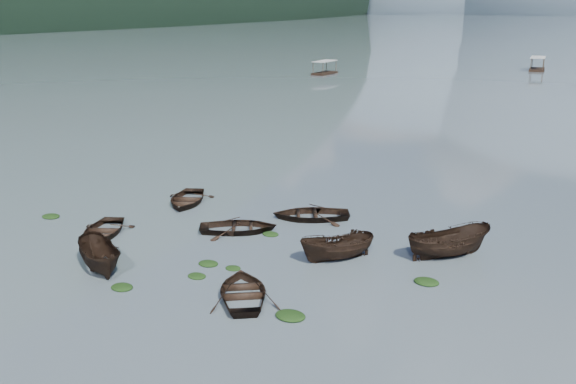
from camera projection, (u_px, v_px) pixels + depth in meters
The scene contains 20 objects.
ground_plane at pixel (153, 304), 27.87m from camera, with size 2400.00×2400.00×0.00m, color #4E5B62.
haze_mtn_a at pixel (436, 11), 902.14m from camera, with size 520.00×520.00×280.00m, color #475666.
rowboat_0 at pixel (103, 235), 36.22m from camera, with size 3.02×4.23×0.88m, color black.
rowboat_1 at pixel (239, 231), 36.73m from camera, with size 3.15×4.41×0.91m, color black.
rowboat_2 at pixel (101, 270), 31.47m from camera, with size 1.66×4.42×1.71m, color black.
rowboat_3 at pixel (244, 297), 28.59m from camera, with size 3.13×4.39×0.91m, color black.
rowboat_5 at pixel (337, 260), 32.67m from camera, with size 1.55×4.11×1.59m, color black.
rowboat_6 at pixel (187, 203), 41.90m from camera, with size 3.18×4.45×0.92m, color black.
rowboat_7 at pixel (311, 218), 38.95m from camera, with size 3.32×4.65×0.96m, color black.
rowboat_8 at pixel (448, 257), 33.09m from camera, with size 1.77×4.71×1.82m, color black.
weed_clump_0 at pixel (122, 288), 29.43m from camera, with size 1.08×0.88×0.24m, color black.
weed_clump_1 at pixel (197, 277), 30.65m from camera, with size 0.94×0.76×0.21m, color black.
weed_clump_2 at pixel (208, 265), 32.09m from camera, with size 1.05×0.84×0.23m, color black.
weed_clump_3 at pixel (233, 269), 31.59m from camera, with size 0.80×0.67×0.18m, color black.
weed_clump_4 at pixel (290, 317), 26.73m from camera, with size 1.33×1.05×0.27m, color black.
weed_clump_5 at pixel (51, 217), 39.14m from camera, with size 1.16×0.93×0.24m, color black.
weed_clump_6 at pixel (271, 235), 36.19m from camera, with size 0.96×0.80×0.20m, color black.
weed_clump_7 at pixel (426, 283), 29.98m from camera, with size 1.19×0.95×0.26m, color black.
pontoon_left at pixel (325, 74), 116.64m from camera, with size 2.50×6.00×2.30m, color black, non-canonical shape.
pontoon_centre at pixel (537, 71), 122.70m from camera, with size 2.69×6.45×2.47m, color black, non-canonical shape.
Camera 1 is at (17.52, -19.20, 12.63)m, focal length 40.00 mm.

